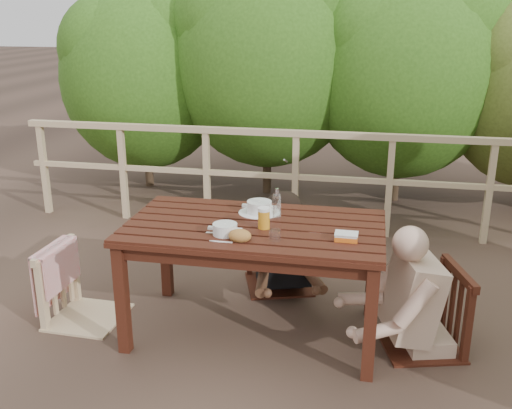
% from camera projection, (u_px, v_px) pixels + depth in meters
% --- Properties ---
extents(ground, '(60.00, 60.00, 0.00)m').
position_uv_depth(ground, '(255.00, 331.00, 4.02)').
color(ground, '#4E392C').
rests_on(ground, ground).
extents(table, '(1.66, 0.93, 0.77)m').
position_uv_depth(table, '(255.00, 280.00, 3.90)').
color(table, black).
rests_on(table, ground).
extents(chair_left, '(0.52, 0.52, 1.01)m').
position_uv_depth(chair_left, '(82.00, 253.00, 4.02)').
color(chair_left, tan).
rests_on(chair_left, ground).
extents(chair_far, '(0.63, 0.63, 1.00)m').
position_uv_depth(chair_far, '(280.00, 226.00, 4.53)').
color(chair_far, black).
rests_on(chair_far, ground).
extents(chair_right, '(0.62, 0.62, 1.02)m').
position_uv_depth(chair_right, '(426.00, 275.00, 3.69)').
color(chair_right, black).
rests_on(chair_right, ground).
extents(woman, '(0.68, 0.75, 1.26)m').
position_uv_depth(woman, '(280.00, 210.00, 4.51)').
color(woman, black).
rests_on(woman, ground).
extents(diner_right, '(0.81, 0.72, 1.38)m').
position_uv_depth(diner_right, '(433.00, 249.00, 3.63)').
color(diner_right, tan).
rests_on(diner_right, ground).
extents(railing, '(5.60, 0.10, 1.01)m').
position_uv_depth(railing, '(295.00, 181.00, 5.72)').
color(railing, tan).
rests_on(railing, ground).
extents(hedge_row, '(6.60, 1.60, 3.80)m').
position_uv_depth(hedge_row, '(350.00, 29.00, 6.32)').
color(hedge_row, '#2D5516').
rests_on(hedge_row, ground).
extents(soup_near, '(0.26, 0.26, 0.09)m').
position_uv_depth(soup_near, '(225.00, 230.00, 3.59)').
color(soup_near, white).
rests_on(soup_near, table).
extents(soup_far, '(0.29, 0.29, 0.10)m').
position_uv_depth(soup_far, '(259.00, 208.00, 3.98)').
color(soup_far, white).
rests_on(soup_far, table).
extents(bread_roll, '(0.14, 0.11, 0.08)m').
position_uv_depth(bread_roll, '(240.00, 236.00, 3.50)').
color(bread_roll, olive).
rests_on(bread_roll, table).
extents(beer_glass, '(0.08, 0.08, 0.15)m').
position_uv_depth(beer_glass, '(264.00, 219.00, 3.68)').
color(beer_glass, orange).
rests_on(beer_glass, table).
extents(bottle, '(0.05, 0.05, 0.22)m').
position_uv_depth(bottle, '(277.00, 205.00, 3.85)').
color(bottle, silver).
rests_on(bottle, table).
extents(tumbler, '(0.07, 0.07, 0.08)m').
position_uv_depth(tumbler, '(275.00, 236.00, 3.50)').
color(tumbler, silver).
rests_on(tumbler, table).
extents(butter_tub, '(0.14, 0.10, 0.06)m').
position_uv_depth(butter_tub, '(346.00, 238.00, 3.51)').
color(butter_tub, white).
rests_on(butter_tub, table).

